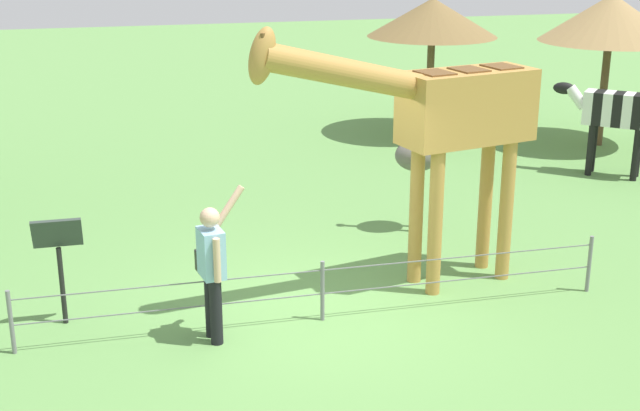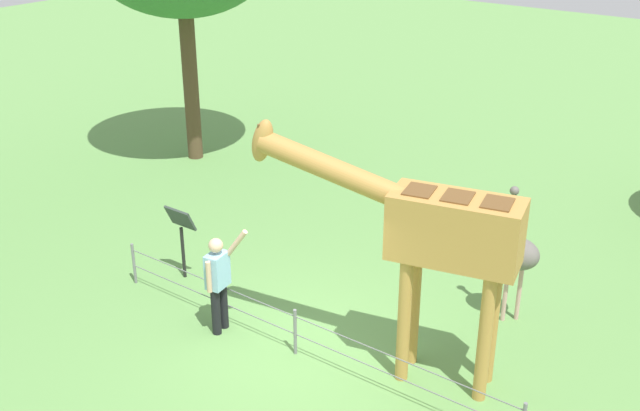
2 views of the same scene
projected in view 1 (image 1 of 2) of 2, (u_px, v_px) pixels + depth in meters
The scene contains 9 objects.
ground_plane at pixel (319, 313), 10.62m from camera, with size 60.00×60.00×0.00m, color #60934C.
giraffe at pixel (445, 117), 10.79m from camera, with size 3.83×1.32×3.49m.
visitor at pixel (212, 265), 9.70m from camera, with size 0.59×0.57×1.75m.
zebra at pixel (614, 114), 15.90m from camera, with size 1.57×1.40×1.66m.
ostrich at pixel (418, 155), 13.10m from camera, with size 0.70×0.56×2.25m.
shade_hut_far at pixel (611, 18), 17.58m from camera, with size 2.84×2.84×3.10m.
shade_hut_aside at pixel (432, 18), 18.55m from camera, with size 2.77×2.77×2.93m.
info_sign at pixel (58, 248), 10.08m from camera, with size 0.56×0.21×1.32m.
wire_fence at pixel (322, 289), 10.33m from camera, with size 7.05×0.05×0.75m.
Camera 1 is at (2.31, 9.39, 4.59)m, focal length 49.23 mm.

